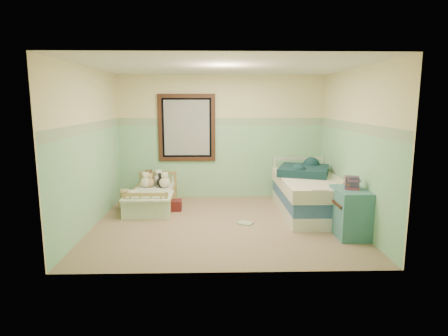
{
  "coord_description": "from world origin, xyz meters",
  "views": [
    {
      "loc": [
        -0.14,
        -5.94,
        1.97
      ],
      "look_at": [
        0.02,
        0.35,
        0.87
      ],
      "focal_mm": 30.25,
      "sensor_mm": 36.0,
      "label": 1
    }
  ],
  "objects_px": {
    "plush_floor_tan": "(125,203)",
    "red_pillow": "(173,205)",
    "toddler_bed_frame": "(153,202)",
    "floor_book": "(245,223)",
    "dresser": "(350,212)",
    "plush_floor_cream": "(132,204)",
    "twin_bed_frame": "(309,207)"
  },
  "relations": [
    {
      "from": "plush_floor_cream",
      "to": "twin_bed_frame",
      "type": "distance_m",
      "value": 3.2
    },
    {
      "from": "toddler_bed_frame",
      "to": "red_pillow",
      "type": "xyz_separation_m",
      "value": [
        0.41,
        -0.25,
        -0.01
      ]
    },
    {
      "from": "toddler_bed_frame",
      "to": "plush_floor_tan",
      "type": "bearing_deg",
      "value": -157.1
    },
    {
      "from": "plush_floor_tan",
      "to": "dresser",
      "type": "relative_size",
      "value": 0.38
    },
    {
      "from": "plush_floor_tan",
      "to": "dresser",
      "type": "distance_m",
      "value": 3.94
    },
    {
      "from": "toddler_bed_frame",
      "to": "dresser",
      "type": "height_order",
      "value": "dresser"
    },
    {
      "from": "toddler_bed_frame",
      "to": "dresser",
      "type": "distance_m",
      "value": 3.59
    },
    {
      "from": "floor_book",
      "to": "red_pillow",
      "type": "bearing_deg",
      "value": 178.75
    },
    {
      "from": "dresser",
      "to": "red_pillow",
      "type": "relative_size",
      "value": 2.36
    },
    {
      "from": "toddler_bed_frame",
      "to": "plush_floor_tan",
      "type": "xyz_separation_m",
      "value": [
        -0.48,
        -0.2,
        0.04
      ]
    },
    {
      "from": "toddler_bed_frame",
      "to": "twin_bed_frame",
      "type": "relative_size",
      "value": 0.77
    },
    {
      "from": "toddler_bed_frame",
      "to": "red_pillow",
      "type": "bearing_deg",
      "value": -31.21
    },
    {
      "from": "dresser",
      "to": "red_pillow",
      "type": "distance_m",
      "value": 3.11
    },
    {
      "from": "plush_floor_cream",
      "to": "dresser",
      "type": "distance_m",
      "value": 3.77
    },
    {
      "from": "plush_floor_tan",
      "to": "red_pillow",
      "type": "bearing_deg",
      "value": -3.03
    },
    {
      "from": "dresser",
      "to": "floor_book",
      "type": "distance_m",
      "value": 1.65
    },
    {
      "from": "plush_floor_cream",
      "to": "twin_bed_frame",
      "type": "bearing_deg",
      "value": -4.24
    },
    {
      "from": "twin_bed_frame",
      "to": "floor_book",
      "type": "xyz_separation_m",
      "value": [
        -1.19,
        -0.55,
        -0.1
      ]
    },
    {
      "from": "floor_book",
      "to": "dresser",
      "type": "bearing_deg",
      "value": 10.86
    },
    {
      "from": "dresser",
      "to": "red_pillow",
      "type": "xyz_separation_m",
      "value": [
        -2.77,
        1.4,
        -0.26
      ]
    },
    {
      "from": "dresser",
      "to": "toddler_bed_frame",
      "type": "bearing_deg",
      "value": 152.63
    },
    {
      "from": "plush_floor_cream",
      "to": "twin_bed_frame",
      "type": "height_order",
      "value": "plush_floor_cream"
    },
    {
      "from": "plush_floor_cream",
      "to": "floor_book",
      "type": "bearing_deg",
      "value": -21.42
    },
    {
      "from": "plush_floor_cream",
      "to": "red_pillow",
      "type": "xyz_separation_m",
      "value": [
        0.74,
        0.03,
        -0.04
      ]
    },
    {
      "from": "twin_bed_frame",
      "to": "plush_floor_tan",
      "type": "bearing_deg",
      "value": 174.57
    },
    {
      "from": "plush_floor_tan",
      "to": "red_pillow",
      "type": "relative_size",
      "value": 0.89
    },
    {
      "from": "toddler_bed_frame",
      "to": "red_pillow",
      "type": "relative_size",
      "value": 5.13
    },
    {
      "from": "plush_floor_cream",
      "to": "red_pillow",
      "type": "relative_size",
      "value": 0.9
    },
    {
      "from": "plush_floor_tan",
      "to": "floor_book",
      "type": "bearing_deg",
      "value": -21.94
    },
    {
      "from": "floor_book",
      "to": "twin_bed_frame",
      "type": "bearing_deg",
      "value": 56.59
    },
    {
      "from": "toddler_bed_frame",
      "to": "floor_book",
      "type": "height_order",
      "value": "toddler_bed_frame"
    },
    {
      "from": "twin_bed_frame",
      "to": "dresser",
      "type": "distance_m",
      "value": 1.2
    }
  ]
}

